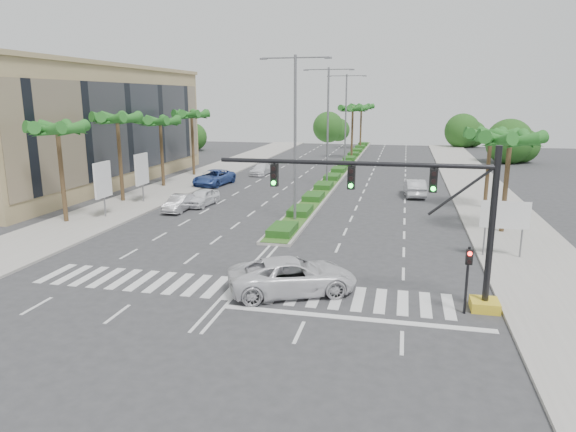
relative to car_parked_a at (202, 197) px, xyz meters
name	(u,v)px	position (x,y,z in m)	size (l,w,h in m)	color
ground	(235,289)	(9.03, -18.10, -0.72)	(160.00, 160.00, 0.00)	#333335
footpath_right	(497,214)	(24.23, 1.90, -0.65)	(6.00, 120.00, 0.15)	gray
footpath_left	(147,198)	(-6.17, 1.90, -0.65)	(6.00, 120.00, 0.15)	gray
median	(344,167)	(9.03, 26.90, -0.62)	(2.20, 75.00, 0.20)	gray
median_grass	(344,166)	(9.03, 26.90, -0.50)	(1.80, 75.00, 0.04)	#32541D
building	(77,127)	(-16.97, 7.90, 5.28)	(12.00, 36.00, 12.00)	tan
signal_gantry	(437,231)	(18.30, -18.10, 2.74)	(12.60, 1.20, 7.20)	gold
pedestrian_signal	(468,269)	(19.63, -18.77, 1.32)	(0.28, 0.36, 3.00)	black
direction_sign	(505,217)	(22.53, -10.11, 1.73)	(2.70, 0.11, 3.40)	slate
billboard_near	(103,180)	(-5.47, -6.10, 2.24)	(0.18, 2.10, 4.35)	slate
billboard_far	(142,170)	(-5.47, -0.10, 2.24)	(0.18, 2.10, 4.35)	slate
palm_left_near	(58,132)	(-7.47, -8.10, 5.97)	(4.57, 4.68, 7.55)	brown
palm_left_mid	(117,121)	(-7.47, -0.10, 6.35)	(4.57, 4.68, 7.95)	brown
palm_left_far	(160,124)	(-7.47, 7.90, 5.77)	(4.57, 4.68, 7.35)	brown
palm_left_end	(192,117)	(-7.47, 15.90, 6.16)	(4.57, 4.68, 7.75)	brown
palm_right_near	(510,142)	(23.53, -4.10, 5.48)	(4.57, 4.68, 7.05)	brown
palm_right_far	(491,138)	(23.53, 3.90, 5.19)	(4.57, 4.68, 6.75)	brown
palm_median_a	(353,111)	(9.03, 36.90, 6.45)	(4.57, 4.68, 8.05)	brown
palm_median_b	(361,108)	(9.03, 51.90, 6.45)	(4.57, 4.68, 8.05)	brown
streetlight_near	(295,130)	(9.03, -4.10, 6.09)	(5.10, 0.25, 12.00)	slate
streetlight_mid	(328,120)	(9.03, 11.90, 6.09)	(5.10, 0.25, 12.00)	slate
streetlight_far	(346,115)	(9.03, 27.90, 6.09)	(5.10, 0.25, 12.00)	slate
car_parked_a	(202,197)	(0.00, 0.00, 0.00)	(1.70, 4.23, 1.44)	white
car_parked_b	(179,203)	(-1.01, -2.42, -0.06)	(1.40, 4.02, 1.32)	#B2B0B5
car_parked_c	(214,178)	(-2.77, 10.16, 0.08)	(2.67, 5.78, 1.61)	#314C96
car_parked_d	(261,169)	(0.09, 18.48, -0.08)	(1.79, 4.40, 1.28)	white
car_crossing	(293,276)	(11.88, -17.98, 0.13)	(2.81, 6.10, 1.70)	silver
car_right	(415,188)	(17.87, 8.46, 0.10)	(1.73, 4.97, 1.64)	silver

